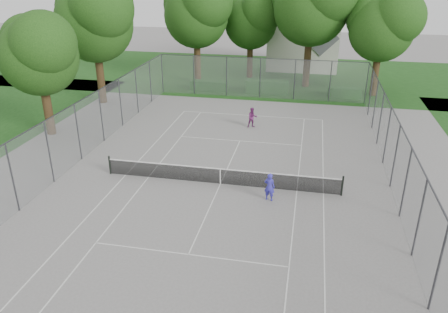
% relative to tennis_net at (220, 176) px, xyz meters
% --- Properties ---
extents(ground, '(120.00, 120.00, 0.00)m').
position_rel_tennis_net_xyz_m(ground, '(0.00, 0.00, -0.51)').
color(ground, slate).
rests_on(ground, ground).
extents(grass_far, '(60.00, 20.00, 0.00)m').
position_rel_tennis_net_xyz_m(grass_far, '(0.00, 26.00, -0.51)').
color(grass_far, '#174112').
rests_on(grass_far, ground).
extents(court_markings, '(11.03, 23.83, 0.01)m').
position_rel_tennis_net_xyz_m(court_markings, '(0.00, 0.00, -0.50)').
color(court_markings, silver).
rests_on(court_markings, ground).
extents(tennis_net, '(12.87, 0.10, 1.10)m').
position_rel_tennis_net_xyz_m(tennis_net, '(0.00, 0.00, 0.00)').
color(tennis_net, black).
rests_on(tennis_net, ground).
extents(perimeter_fence, '(18.08, 34.08, 3.52)m').
position_rel_tennis_net_xyz_m(perimeter_fence, '(0.00, 0.00, 1.30)').
color(perimeter_fence, '#38383D').
rests_on(perimeter_fence, ground).
extents(tree_far_left, '(7.03, 6.42, 10.11)m').
position_rel_tennis_net_xyz_m(tree_far_left, '(-6.69, 21.21, 6.43)').
color(tree_far_left, '#342313').
rests_on(tree_far_left, ground).
extents(tree_far_midleft, '(6.00, 5.48, 8.63)m').
position_rel_tennis_net_xyz_m(tree_far_midleft, '(-1.92, 24.36, 5.41)').
color(tree_far_midleft, '#342313').
rests_on(tree_far_midleft, ground).
extents(tree_far_midright, '(7.90, 7.22, 11.36)m').
position_rel_tennis_net_xyz_m(tree_far_midright, '(3.99, 21.79, 7.30)').
color(tree_far_midright, '#342313').
rests_on(tree_far_midright, ground).
extents(tree_far_right, '(6.32, 5.77, 9.08)m').
position_rel_tennis_net_xyz_m(tree_far_right, '(10.04, 19.79, 5.73)').
color(tree_far_right, '#342313').
rests_on(tree_far_right, ground).
extents(tree_side_back, '(7.18, 6.55, 10.32)m').
position_rel_tennis_net_xyz_m(tree_side_back, '(-12.96, 12.88, 6.58)').
color(tree_side_back, '#342313').
rests_on(tree_side_back, ground).
extents(tree_side_front, '(5.86, 5.35, 8.42)m').
position_rel_tennis_net_xyz_m(tree_side_front, '(-13.15, 5.12, 5.27)').
color(tree_side_front, '#342313').
rests_on(tree_side_front, ground).
extents(hedge_left, '(3.43, 1.03, 0.86)m').
position_rel_tennis_net_xyz_m(hedge_left, '(-5.01, 18.61, -0.08)').
color(hedge_left, '#1A4B18').
rests_on(hedge_left, ground).
extents(hedge_mid, '(3.82, 1.09, 1.20)m').
position_rel_tennis_net_xyz_m(hedge_mid, '(0.48, 18.57, 0.09)').
color(hedge_mid, '#1A4B18').
rests_on(hedge_mid, ground).
extents(hedge_right, '(2.92, 1.07, 0.88)m').
position_rel_tennis_net_xyz_m(hedge_right, '(7.39, 18.67, -0.07)').
color(hedge_right, '#1A4B18').
rests_on(hedge_right, ground).
extents(house, '(7.60, 5.89, 9.47)m').
position_rel_tennis_net_xyz_m(house, '(3.21, 30.01, 3.30)').
color(house, beige).
rests_on(house, ground).
extents(girl_player, '(0.61, 0.46, 1.49)m').
position_rel_tennis_net_xyz_m(girl_player, '(2.77, -1.20, 0.23)').
color(girl_player, '#352FB3').
rests_on(girl_player, ground).
extents(woman_player, '(0.88, 0.80, 1.48)m').
position_rel_tennis_net_xyz_m(woman_player, '(0.43, 9.26, 0.23)').
color(woman_player, '#69235D').
rests_on(woman_player, ground).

